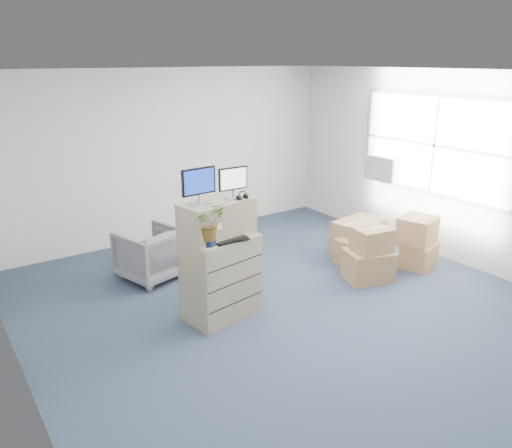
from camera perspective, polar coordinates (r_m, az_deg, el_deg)
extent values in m
plane|color=#283349|center=(6.14, 5.19, -10.30)|extent=(7.00, 7.00, 0.00)
cube|color=silver|center=(8.51, -9.90, 7.75)|extent=(6.00, 0.02, 2.80)
cube|color=silver|center=(7.84, 22.80, 5.66)|extent=(0.02, 7.00, 2.80)
cube|color=gray|center=(8.02, 19.88, 8.46)|extent=(0.06, 2.72, 1.52)
cube|color=white|center=(7.99, 19.73, 8.45)|extent=(0.01, 2.60, 1.40)
cube|color=silver|center=(8.59, 14.32, 6.18)|extent=(0.24, 0.60, 0.40)
cube|color=gray|center=(5.90, -3.99, -6.11)|extent=(0.93, 0.66, 0.99)
cube|color=gray|center=(5.67, -4.46, 0.56)|extent=(0.91, 0.56, 0.43)
cube|color=#99999E|center=(5.49, -6.48, 2.30)|extent=(0.23, 0.17, 0.01)
cylinder|color=#99999E|center=(5.48, -6.50, 2.87)|extent=(0.04, 0.04, 0.10)
cube|color=black|center=(5.43, -6.58, 4.88)|extent=(0.42, 0.06, 0.30)
cube|color=navy|center=(5.41, -6.49, 4.85)|extent=(0.38, 0.03, 0.26)
cube|color=#99999E|center=(5.72, -2.61, 3.04)|extent=(0.19, 0.14, 0.01)
cylinder|color=#99999E|center=(5.71, -2.62, 3.53)|extent=(0.03, 0.03, 0.09)
cube|color=black|center=(5.66, -2.65, 5.22)|extent=(0.36, 0.04, 0.26)
cube|color=silver|center=(5.65, -2.57, 5.19)|extent=(0.33, 0.01, 0.23)
torus|color=black|center=(5.66, -1.58, 3.21)|extent=(0.13, 0.04, 0.13)
cube|color=black|center=(5.59, -3.13, -1.86)|extent=(0.46, 0.22, 0.02)
ellipsoid|color=silver|center=(5.83, -1.43, -0.94)|extent=(0.08, 0.06, 0.03)
cylinder|color=#999CA1|center=(5.77, -4.16, -0.21)|extent=(0.06, 0.06, 0.22)
cube|color=silver|center=(5.72, -4.94, -1.46)|extent=(0.06, 0.05, 0.02)
cube|color=black|center=(5.70, -4.95, -0.93)|extent=(0.05, 0.04, 0.10)
cube|color=black|center=(5.96, -2.28, -0.37)|extent=(0.21, 0.17, 0.06)
cube|color=#3C7CCC|center=(5.96, -2.83, 0.32)|extent=(0.23, 0.14, 0.08)
cylinder|color=#A6C49E|center=(5.46, -5.46, -2.49)|extent=(0.20, 0.20, 0.02)
cylinder|color=black|center=(5.43, -5.48, -1.78)|extent=(0.17, 0.17, 0.13)
imported|color=#225718|center=(5.38, -5.54, -0.12)|extent=(0.44, 0.47, 0.32)
imported|color=slate|center=(7.07, -11.96, -3.09)|extent=(0.93, 0.89, 0.79)
cube|color=olive|center=(7.10, 12.68, -4.64)|extent=(0.73, 0.64, 0.43)
cube|color=olive|center=(7.73, 18.11, -3.43)|extent=(0.59, 0.52, 0.36)
cube|color=olive|center=(7.66, 11.56, -3.02)|extent=(0.64, 0.61, 0.37)
cube|color=olive|center=(6.95, 13.10, -1.79)|extent=(0.54, 0.46, 0.34)
cube|color=olive|center=(7.62, 17.96, -0.70)|extent=(0.61, 0.57, 0.40)
cube|color=olive|center=(7.95, 11.62, -1.50)|extent=(0.85, 0.62, 0.56)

